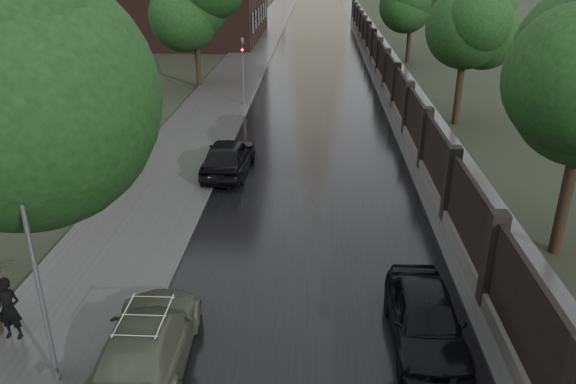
{
  "coord_description": "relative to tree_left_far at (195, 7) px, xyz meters",
  "views": [
    {
      "loc": [
        0.03,
        -7.68,
        8.63
      ],
      "look_at": [
        -0.83,
        8.77,
        1.5
      ],
      "focal_mm": 35.0,
      "sensor_mm": 36.0,
      "label": 1
    }
  ],
  "objects": [
    {
      "name": "fence_right",
      "position": [
        12.6,
        2.01,
        -4.23
      ],
      "size": [
        0.45,
        75.72,
        2.7
      ],
      "color": "#383533",
      "rests_on": "ground"
    },
    {
      "name": "tree_left_far",
      "position": [
        0.0,
        0.0,
        0.0
      ],
      "size": [
        4.25,
        4.25,
        7.39
      ],
      "color": "black",
      "rests_on": "ground"
    },
    {
      "name": "tree_right_b",
      "position": [
        15.5,
        -8.0,
        -0.29
      ],
      "size": [
        4.08,
        4.08,
        7.01
      ],
      "color": "black",
      "rests_on": "ground"
    },
    {
      "name": "tree_right_c",
      "position": [
        15.5,
        10.0,
        -0.29
      ],
      "size": [
        4.08,
        4.08,
        7.01
      ],
      "color": "black",
      "rests_on": "ground"
    },
    {
      "name": "lamp_post",
      "position": [
        2.6,
        -28.5,
        -2.57
      ],
      "size": [
        0.25,
        0.12,
        5.11
      ],
      "color": "#59595E",
      "rests_on": "ground"
    },
    {
      "name": "traffic_light",
      "position": [
        3.7,
        -5.01,
        -2.84
      ],
      "size": [
        0.16,
        0.32,
        4.0
      ],
      "color": "#59595E",
      "rests_on": "ground"
    },
    {
      "name": "volga_sedan",
      "position": [
        4.4,
        -27.81,
        -4.57
      ],
      "size": [
        2.05,
        4.67,
        1.33
      ],
      "primitive_type": "imported",
      "rotation": [
        0.0,
        0.0,
        3.18
      ],
      "color": "#464A3B",
      "rests_on": "ground"
    },
    {
      "name": "hatchback_left",
      "position": [
        4.4,
        -15.89,
        -4.49
      ],
      "size": [
        1.97,
        4.49,
        1.5
      ],
      "primitive_type": "imported",
      "rotation": [
        0.0,
        0.0,
        3.1
      ],
      "color": "black",
      "rests_on": "ground"
    },
    {
      "name": "car_right_near",
      "position": [
        10.69,
        -26.65,
        -4.55
      ],
      "size": [
        1.66,
        4.08,
        1.38
      ],
      "primitive_type": "imported",
      "rotation": [
        0.0,
        0.0,
        0.01
      ],
      "color": "black",
      "rests_on": "ground"
    },
    {
      "name": "pedestrian_umbrella",
      "position": [
        0.96,
        -27.14,
        -3.44
      ],
      "size": [
        0.92,
        0.94,
        2.47
      ],
      "rotation": [
        0.0,
        0.0,
        -0.01
      ],
      "color": "black",
      "rests_on": "sidewalk_left"
    }
  ]
}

